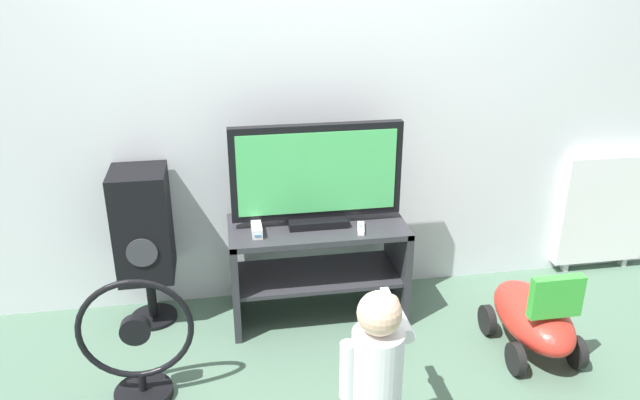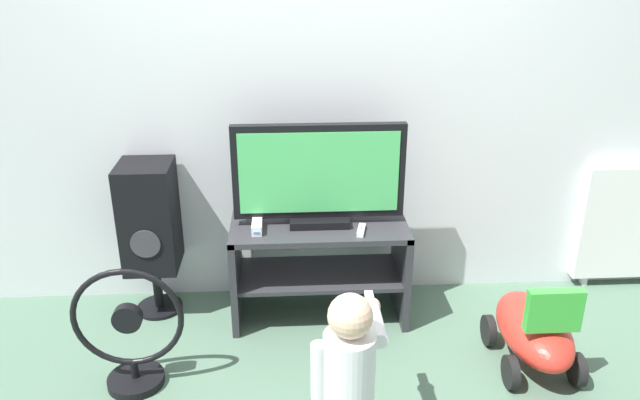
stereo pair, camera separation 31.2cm
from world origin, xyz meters
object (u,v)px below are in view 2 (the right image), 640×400
Objects in this scene: television at (319,176)px; floor_fan at (130,335)px; remote_primary at (361,230)px; child at (349,367)px; radiator at (627,223)px; speaker_tower at (150,220)px; game_console at (257,226)px; ride_on_toy at (534,330)px.

floor_fan is (-0.89, -0.57, -0.54)m from television.
child reaches higher than remote_primary.
television is at bearing -173.53° from radiator.
floor_fan is (0.00, -0.64, -0.28)m from speaker_tower.
television is 6.59× the size of remote_primary.
floor_fan is at bearing -139.20° from game_console.
television is 1.87m from radiator.
remote_primary is 0.17× the size of child.
remote_primary is (0.53, -0.05, -0.01)m from game_console.
game_console is 1.46m from ride_on_toy.
radiator is (2.14, 0.28, -0.17)m from game_console.
remote_primary is 0.18× the size of radiator.
game_console is 0.27× the size of ride_on_toy.
ride_on_toy is at bearing -27.60° from television.
floor_fan reaches higher than ride_on_toy.
floor_fan is at bearing -158.32° from remote_primary.
radiator is (2.71, 0.13, -0.15)m from speaker_tower.
speaker_tower reaches higher than ride_on_toy.
game_console is (-0.32, -0.07, -0.24)m from television.
television is 5.45× the size of game_console.
speaker_tower is at bearing 169.56° from remote_primary.
radiator reaches higher than floor_fan.
child is 1.14m from ride_on_toy.
remote_primary is 0.98m from child.
game_console is 1.09m from child.
radiator reaches higher than ride_on_toy.
speaker_tower is at bearing 175.18° from television.
floor_fan is 1.01× the size of ride_on_toy.
game_console is 0.53m from remote_primary.
speaker_tower reaches higher than remote_primary.
remote_primary is (0.21, -0.13, -0.25)m from television.
television is 1.15× the size of child.
floor_fan is at bearing -89.64° from speaker_tower.
child is (-0.16, -0.96, -0.10)m from remote_primary.
television is at bearing 148.51° from remote_primary.
ride_on_toy is (1.90, 0.04, -0.08)m from floor_fan.
radiator reaches higher than remote_primary.
floor_fan is at bearing -164.08° from radiator.
speaker_tower is 2.03m from ride_on_toy.
child reaches higher than floor_fan.
radiator is (1.61, 0.33, -0.16)m from remote_primary.
game_console is 0.22× the size of radiator.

